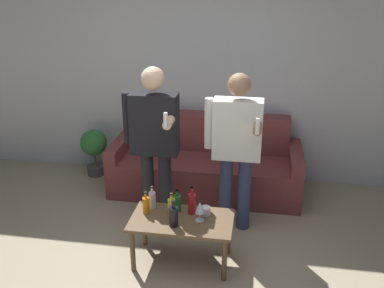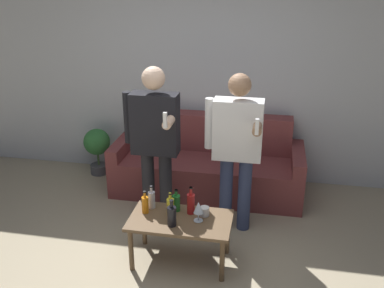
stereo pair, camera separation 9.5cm
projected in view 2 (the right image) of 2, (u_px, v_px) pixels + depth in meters
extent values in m
plane|color=tan|center=(152.00, 284.00, 3.57)|extent=(16.00, 16.00, 0.00)
cube|color=silver|center=(198.00, 69.00, 5.06)|extent=(8.00, 0.06, 2.70)
cube|color=brown|center=(205.00, 179.00, 4.90)|extent=(1.89, 0.58, 0.43)
cube|color=brown|center=(211.00, 148.00, 5.19)|extent=(1.89, 0.22, 0.87)
cube|color=brown|center=(124.00, 162.00, 5.15)|extent=(0.14, 0.80, 0.58)
cube|color=brown|center=(296.00, 176.00, 4.80)|extent=(0.14, 0.80, 0.58)
cube|color=brown|center=(180.00, 220.00, 3.70)|extent=(0.89, 0.49, 0.03)
cylinder|color=brown|center=(131.00, 250.00, 3.67)|extent=(0.04, 0.04, 0.41)
cylinder|color=brown|center=(222.00, 260.00, 3.54)|extent=(0.04, 0.04, 0.41)
cylinder|color=brown|center=(144.00, 225.00, 4.03)|extent=(0.04, 0.04, 0.41)
cylinder|color=brown|center=(227.00, 234.00, 3.89)|extent=(0.04, 0.04, 0.41)
cylinder|color=#B21E1E|center=(191.00, 204.00, 3.75)|extent=(0.07, 0.07, 0.18)
cylinder|color=#B21E1E|center=(191.00, 191.00, 3.70)|extent=(0.03, 0.03, 0.07)
cylinder|color=black|center=(191.00, 188.00, 3.69)|extent=(0.03, 0.03, 0.01)
cylinder|color=silver|center=(152.00, 200.00, 3.85)|extent=(0.06, 0.06, 0.16)
cylinder|color=silver|center=(151.00, 189.00, 3.81)|extent=(0.02, 0.02, 0.06)
cylinder|color=black|center=(151.00, 187.00, 3.80)|extent=(0.03, 0.03, 0.01)
cylinder|color=yellow|center=(170.00, 207.00, 3.73)|extent=(0.06, 0.06, 0.16)
cylinder|color=yellow|center=(170.00, 196.00, 3.69)|extent=(0.02, 0.02, 0.06)
cylinder|color=black|center=(170.00, 194.00, 3.68)|extent=(0.03, 0.03, 0.01)
cylinder|color=black|center=(172.00, 216.00, 3.57)|extent=(0.08, 0.08, 0.17)
cylinder|color=black|center=(172.00, 204.00, 3.52)|extent=(0.03, 0.03, 0.07)
cylinder|color=black|center=(171.00, 201.00, 3.51)|extent=(0.03, 0.03, 0.01)
cylinder|color=#23752D|center=(176.00, 203.00, 3.80)|extent=(0.07, 0.07, 0.15)
cylinder|color=#23752D|center=(176.00, 193.00, 3.76)|extent=(0.03, 0.03, 0.06)
cylinder|color=black|center=(176.00, 190.00, 3.75)|extent=(0.03, 0.03, 0.01)
cylinder|color=orange|center=(145.00, 205.00, 3.77)|extent=(0.06, 0.06, 0.15)
cylinder|color=orange|center=(145.00, 194.00, 3.73)|extent=(0.02, 0.02, 0.06)
cylinder|color=black|center=(145.00, 192.00, 3.72)|extent=(0.03, 0.03, 0.01)
cylinder|color=silver|center=(198.00, 220.00, 3.67)|extent=(0.08, 0.08, 0.01)
cylinder|color=silver|center=(198.00, 216.00, 3.66)|extent=(0.01, 0.01, 0.07)
cone|color=silver|center=(198.00, 207.00, 3.62)|extent=(0.08, 0.08, 0.10)
cylinder|color=white|center=(204.00, 211.00, 3.74)|extent=(0.08, 0.08, 0.08)
cylinder|color=#232328|center=(149.00, 188.00, 4.32)|extent=(0.13, 0.13, 0.79)
cylinder|color=#232328|center=(166.00, 189.00, 4.29)|extent=(0.13, 0.13, 0.79)
cube|color=black|center=(155.00, 124.00, 4.04)|extent=(0.45, 0.20, 0.59)
sphere|color=beige|center=(153.00, 78.00, 3.88)|extent=(0.22, 0.22, 0.22)
cylinder|color=black|center=(128.00, 118.00, 4.07)|extent=(0.08, 0.08, 0.50)
cylinder|color=beige|center=(170.00, 121.00, 3.85)|extent=(0.08, 0.28, 0.08)
cube|color=white|center=(165.00, 120.00, 3.68)|extent=(0.03, 0.03, 0.14)
cylinder|color=navy|center=(226.00, 193.00, 4.25)|extent=(0.13, 0.13, 0.77)
cylinder|color=navy|center=(244.00, 194.00, 4.22)|extent=(0.13, 0.13, 0.77)
cube|color=white|center=(238.00, 130.00, 3.98)|extent=(0.46, 0.20, 0.58)
sphere|color=#9E7556|center=(240.00, 85.00, 3.82)|extent=(0.21, 0.21, 0.21)
cylinder|color=white|center=(209.00, 123.00, 4.01)|extent=(0.08, 0.08, 0.49)
cylinder|color=#9E7556|center=(257.00, 127.00, 3.79)|extent=(0.08, 0.27, 0.08)
cube|color=white|center=(257.00, 127.00, 3.62)|extent=(0.03, 0.03, 0.14)
cylinder|color=#4C4C51|center=(99.00, 169.00, 5.52)|extent=(0.22, 0.22, 0.12)
cylinder|color=#476B38|center=(98.00, 157.00, 5.46)|extent=(0.03, 0.03, 0.20)
sphere|color=#337A38|center=(97.00, 142.00, 5.38)|extent=(0.33, 0.33, 0.33)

